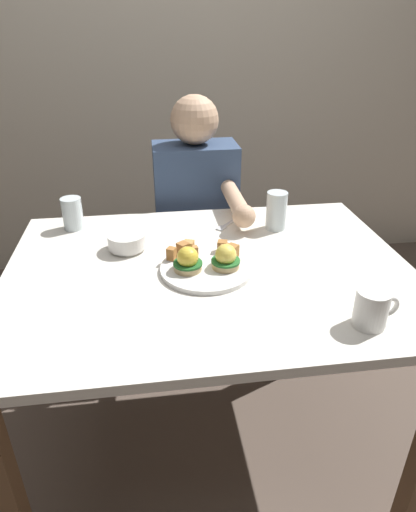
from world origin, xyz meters
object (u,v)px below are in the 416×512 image
object	(u,v)px
fruit_bowl	(127,241)
fork	(229,224)
dining_table	(210,298)
eggs_benedict_plate	(206,263)
diner_person	(197,216)
water_glass_far	(276,213)
water_glass_near	(73,215)
coffee_mug	(372,307)

from	to	relation	value
fruit_bowl	fork	world-z (taller)	fruit_bowl
dining_table	eggs_benedict_plate	world-z (taller)	eggs_benedict_plate
fruit_bowl	diner_person	world-z (taller)	diner_person
fork	water_glass_far	xyz separation A→B (m)	(0.16, -0.06, 0.05)
fork	water_glass_near	xyz separation A→B (m)	(-0.54, 0.04, 0.05)
eggs_benedict_plate	coffee_mug	world-z (taller)	coffee_mug
eggs_benedict_plate	coffee_mug	bearing A→B (deg)	-41.81
fruit_bowl	dining_table	bearing A→B (deg)	-32.20
dining_table	water_glass_near	world-z (taller)	water_glass_near
eggs_benedict_plate	water_glass_far	xyz separation A→B (m)	(0.28, 0.26, 0.03)
eggs_benedict_plate	diner_person	world-z (taller)	diner_person
fork	water_glass_near	distance (m)	0.55
eggs_benedict_plate	coffee_mug	xyz separation A→B (m)	(0.35, -0.32, 0.03)
water_glass_near	fork	bearing A→B (deg)	-4.45
fork	water_glass_far	distance (m)	0.17
dining_table	diner_person	size ratio (longest dim) A/B	1.05
fork	water_glass_near	bearing A→B (deg)	175.55
eggs_benedict_plate	fork	distance (m)	0.34
eggs_benedict_plate	fruit_bowl	world-z (taller)	eggs_benedict_plate
dining_table	fork	size ratio (longest dim) A/B	9.57
dining_table	diner_person	bearing A→B (deg)	86.72
dining_table	eggs_benedict_plate	size ratio (longest dim) A/B	4.44
fruit_bowl	water_glass_far	world-z (taller)	water_glass_far
coffee_mug	diner_person	distance (m)	0.99
coffee_mug	diner_person	size ratio (longest dim) A/B	0.10
water_glass_far	water_glass_near	bearing A→B (deg)	172.00
fruit_bowl	water_glass_far	xyz separation A→B (m)	(0.51, 0.09, 0.03)
water_glass_near	water_glass_far	xyz separation A→B (m)	(0.70, -0.10, 0.01)
dining_table	water_glass_far	world-z (taller)	water_glass_far
fruit_bowl	water_glass_far	size ratio (longest dim) A/B	0.90
water_glass_near	diner_person	distance (m)	0.55
fruit_bowl	fork	bearing A→B (deg)	22.81
eggs_benedict_plate	water_glass_far	size ratio (longest dim) A/B	2.04
eggs_benedict_plate	diner_person	distance (m)	0.63
coffee_mug	eggs_benedict_plate	bearing A→B (deg)	138.19
fruit_bowl	coffee_mug	xyz separation A→B (m)	(0.58, -0.48, 0.02)
dining_table	water_glass_far	size ratio (longest dim) A/B	9.04
diner_person	dining_table	bearing A→B (deg)	-93.28
eggs_benedict_plate	water_glass_far	distance (m)	0.38
dining_table	fruit_bowl	size ratio (longest dim) A/B	10.00
eggs_benedict_plate	coffee_mug	size ratio (longest dim) A/B	2.42
dining_table	fruit_bowl	distance (m)	0.32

